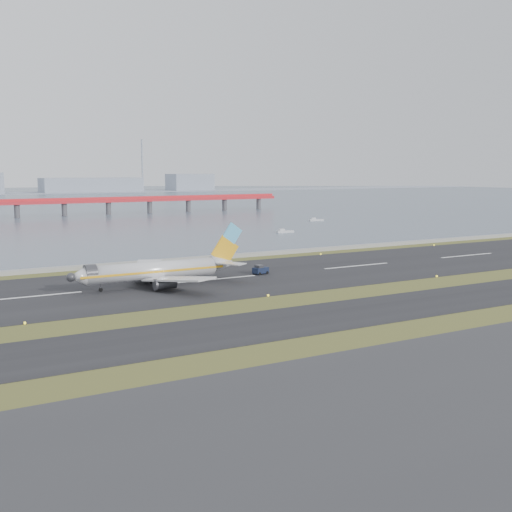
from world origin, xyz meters
name	(u,v)px	position (x,y,z in m)	size (l,w,h in m)	color
ground	(289,304)	(0.00, 0.00, 0.00)	(1000.00, 1000.00, 0.00)	#3B4A1A
taxiway_strip	(329,316)	(0.00, -12.00, 0.05)	(1000.00, 18.00, 0.10)	black
runway_strip	(216,279)	(0.00, 30.00, 0.05)	(1000.00, 45.00, 0.10)	black
seawall	(165,261)	(0.00, 60.00, 0.50)	(1000.00, 2.50, 1.00)	#999993
red_pier	(64,202)	(20.00, 250.00, 7.28)	(260.00, 5.00, 10.20)	red
airliner	(159,270)	(-14.13, 28.22, 3.46)	(38.52, 32.89, 12.80)	silver
pushback_tug	(260,270)	(12.14, 31.05, 1.11)	(3.95, 2.81, 2.30)	#121B33
workboat_near	(285,231)	(71.80, 113.56, 0.52)	(7.06, 3.06, 1.66)	silver
workboat_far	(316,220)	(116.50, 155.29, 0.53)	(7.21, 3.98, 1.67)	silver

